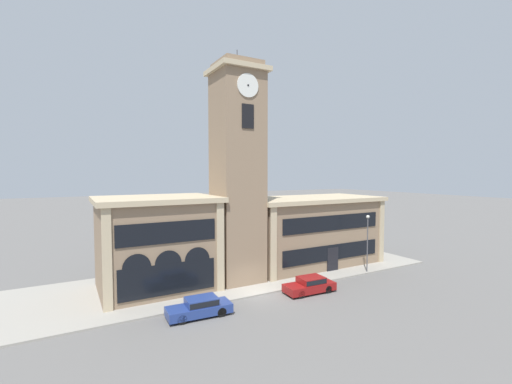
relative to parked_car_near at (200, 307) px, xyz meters
The scene contains 8 objects.
ground_plane 6.38m from the parked_car_near, 13.49° to the left, with size 300.00×300.00×0.00m, color #605E5B.
sidewalk_kerb 9.75m from the parked_car_near, 50.65° to the left, with size 44.64×12.08×0.15m.
clock_tower 13.22m from the parked_car_near, 44.75° to the left, with size 4.99×4.99×22.52m.
town_hall_left_wing 8.61m from the parked_car_near, 99.49° to the left, with size 10.73×8.29×8.56m.
town_hall_right_wing 18.55m from the parked_car_near, 25.07° to the left, with size 16.58×8.29×7.90m.
parked_car_near is the anchor object (origin of this frame).
parked_car_mid 10.37m from the parked_car_near, ahead, with size 4.75×2.13×1.42m.
street_lamp 19.88m from the parked_car_near, ahead, with size 0.36×0.36×6.11m.
Camera 1 is at (-14.76, -25.41, 10.74)m, focal length 24.00 mm.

